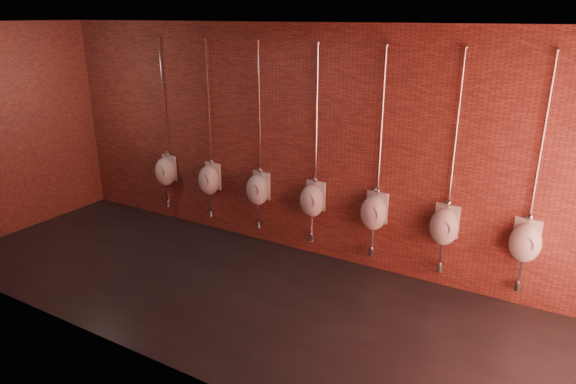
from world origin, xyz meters
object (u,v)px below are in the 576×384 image
at_px(urinal_0, 166,170).
at_px(urinal_2, 258,188).
at_px(urinal_3, 312,199).
at_px(urinal_5, 445,225).
at_px(urinal_1, 209,179).
at_px(urinal_6, 525,241).
at_px(urinal_4, 374,211).

distance_m(urinal_0, urinal_2, 1.82).
height_order(urinal_3, urinal_5, same).
bearing_deg(urinal_1, urinal_3, 0.00).
bearing_deg(urinal_6, urinal_3, 180.00).
bearing_deg(urinal_4, urinal_0, 180.00).
distance_m(urinal_3, urinal_5, 1.82).
distance_m(urinal_0, urinal_4, 3.63).
bearing_deg(urinal_2, urinal_1, 180.00).
bearing_deg(urinal_0, urinal_1, 0.00).
bearing_deg(urinal_5, urinal_2, 180.00).
bearing_deg(urinal_4, urinal_1, 180.00).
height_order(urinal_0, urinal_2, same).
relative_size(urinal_2, urinal_6, 1.00).
height_order(urinal_1, urinal_6, same).
bearing_deg(urinal_2, urinal_4, 0.00).
bearing_deg(urinal_6, urinal_2, 180.00).
bearing_deg(urinal_3, urinal_0, 180.00).
xyz_separation_m(urinal_0, urinal_5, (4.54, 0.00, 0.00)).
relative_size(urinal_2, urinal_3, 1.00).
relative_size(urinal_1, urinal_4, 1.00).
bearing_deg(urinal_5, urinal_3, 180.00).
xyz_separation_m(urinal_3, urinal_4, (0.91, 0.00, 0.00)).
bearing_deg(urinal_6, urinal_4, 180.00).
relative_size(urinal_1, urinal_3, 1.00).
bearing_deg(urinal_0, urinal_3, 0.00).
distance_m(urinal_3, urinal_6, 2.72).
height_order(urinal_0, urinal_3, same).
height_order(urinal_1, urinal_4, same).
xyz_separation_m(urinal_0, urinal_2, (1.82, 0.00, 0.00)).
bearing_deg(urinal_0, urinal_2, 0.00).
distance_m(urinal_3, urinal_4, 0.91).
xyz_separation_m(urinal_1, urinal_3, (1.82, 0.00, 0.00)).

